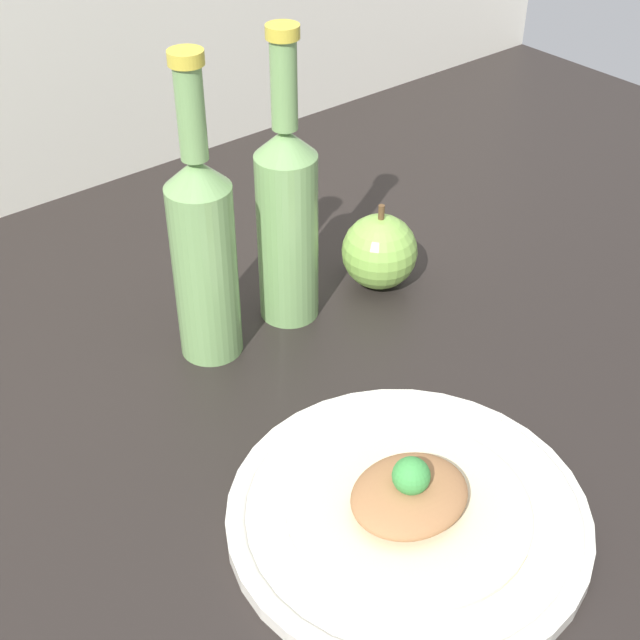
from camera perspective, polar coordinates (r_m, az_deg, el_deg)
The scene contains 6 objects.
ground_plane at distance 87.45cm, azimuth 0.04°, elevation -5.86°, with size 180.00×110.00×4.00cm, color black.
plate at distance 74.96cm, azimuth 5.64°, elevation -12.22°, with size 29.83×29.83×1.63cm.
plated_food at distance 73.63cm, azimuth 5.73°, elevation -11.31°, with size 20.12×20.12×5.49cm.
cider_bottle_left at distance 85.64cm, azimuth -7.47°, elevation 4.46°, with size 6.30×6.30×31.26cm.
cider_bottle_right at distance 90.39cm, azimuth -2.11°, elevation 6.63°, with size 6.30×6.30×31.26cm.
apple at distance 99.20cm, azimuth 3.83°, elevation 4.39°, with size 8.45×8.45×10.07cm.
Camera 1 is at (-40.59, -49.94, 57.21)cm, focal length 50.00 mm.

